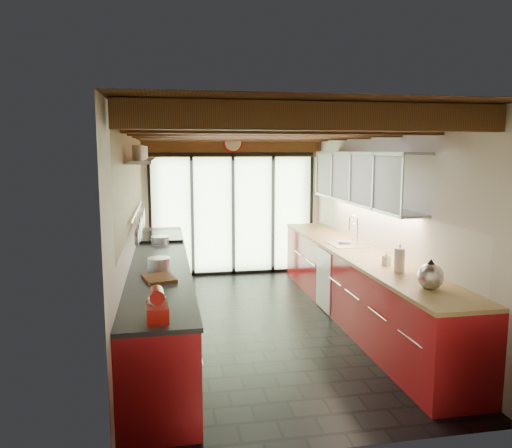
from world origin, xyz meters
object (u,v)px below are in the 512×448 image
at_px(soap_bottle, 387,259).
at_px(bowl, 345,242).
at_px(kettle, 430,275).
at_px(paper_towel, 399,260).
at_px(stand_mixer, 157,307).

relative_size(soap_bottle, bowl, 0.80).
distance_m(kettle, paper_towel, 0.64).
bearing_deg(paper_towel, stand_mixer, -157.09).
height_order(stand_mixer, paper_towel, paper_towel).
relative_size(stand_mixer, paper_towel, 0.96).
bearing_deg(kettle, stand_mixer, -170.28).
bearing_deg(bowl, soap_bottle, -90.00).
relative_size(kettle, soap_bottle, 1.98).
bearing_deg(paper_towel, kettle, -90.00).
height_order(stand_mixer, bowl, stand_mixer).
bearing_deg(kettle, soap_bottle, 90.00).
relative_size(stand_mixer, bowl, 1.45).
bearing_deg(bowl, kettle, -90.00).
height_order(paper_towel, soap_bottle, paper_towel).
bearing_deg(bowl, stand_mixer, -132.98).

